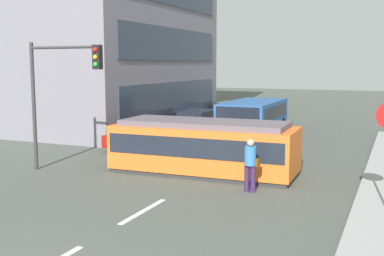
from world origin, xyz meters
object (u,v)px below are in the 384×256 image
(streetcar_tram, at_px, (204,146))
(parked_sedan_far, at_px, (198,120))
(traffic_light_mast, at_px, (60,81))
(city_bus, at_px, (253,116))
(parked_sedan_mid, at_px, (144,134))
(parked_sedan_furthest, at_px, (231,110))
(pedestrian_crossing, at_px, (250,162))

(streetcar_tram, distance_m, parked_sedan_far, 11.44)
(streetcar_tram, distance_m, traffic_light_mast, 5.71)
(city_bus, relative_size, parked_sedan_mid, 1.26)
(parked_sedan_furthest, xyz_separation_m, traffic_light_mast, (0.06, -19.29, 2.74))
(city_bus, distance_m, pedestrian_crossing, 11.64)
(parked_sedan_furthest, bearing_deg, pedestrian_crossing, -69.49)
(pedestrian_crossing, height_order, parked_sedan_far, pedestrian_crossing)
(streetcar_tram, height_order, parked_sedan_far, streetcar_tram)
(streetcar_tram, relative_size, parked_sedan_mid, 1.48)
(streetcar_tram, bearing_deg, parked_sedan_mid, 140.14)
(city_bus, distance_m, parked_sedan_far, 3.97)
(city_bus, bearing_deg, pedestrian_crossing, -74.10)
(parked_sedan_far, height_order, traffic_light_mast, traffic_light_mast)
(parked_sedan_mid, bearing_deg, pedestrian_crossing, -39.67)
(streetcar_tram, xyz_separation_m, pedestrian_crossing, (2.33, -1.90, -0.05))
(city_bus, xyz_separation_m, traffic_light_mast, (-3.93, -11.30, 2.25))
(city_bus, height_order, parked_sedan_furthest, city_bus)
(pedestrian_crossing, distance_m, parked_sedan_furthest, 20.48)
(city_bus, relative_size, parked_sedan_furthest, 1.37)
(parked_sedan_far, distance_m, parked_sedan_furthest, 6.82)
(streetcar_tram, height_order, parked_sedan_mid, streetcar_tram)
(pedestrian_crossing, distance_m, parked_sedan_far, 14.19)
(parked_sedan_furthest, bearing_deg, streetcar_tram, -74.32)
(city_bus, height_order, traffic_light_mast, traffic_light_mast)
(parked_sedan_mid, distance_m, traffic_light_mast, 6.57)
(parked_sedan_mid, height_order, parked_sedan_far, same)
(traffic_light_mast, bearing_deg, city_bus, 70.84)
(streetcar_tram, xyz_separation_m, traffic_light_mast, (-4.79, -2.01, 2.37))
(city_bus, xyz_separation_m, parked_sedan_furthest, (-3.99, 7.99, -0.49))
(city_bus, distance_m, parked_sedan_mid, 6.61)
(parked_sedan_far, bearing_deg, traffic_light_mast, -90.74)
(parked_sedan_furthest, height_order, traffic_light_mast, traffic_light_mast)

